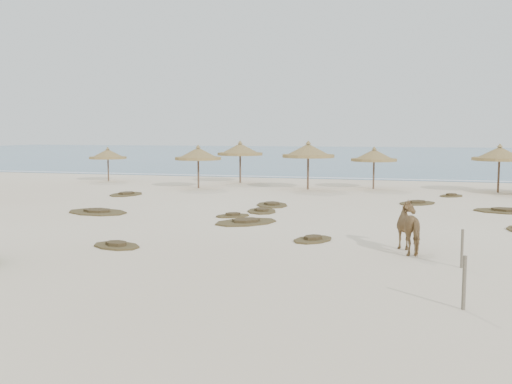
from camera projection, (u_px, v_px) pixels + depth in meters
ground at (225, 235)px, 20.10m from camera, size 160.00×160.00×0.00m
ocean at (371, 155)px, 92.07m from camera, size 200.00×100.00×0.01m
foam_line at (328, 178)px, 45.05m from camera, size 70.00×0.60×0.01m
palapa_0 at (108, 155)px, 42.02m from camera, size 3.27×3.27×2.55m
palapa_1 at (240, 150)px, 40.66m from camera, size 3.75×3.75×3.03m
palapa_2 at (198, 154)px, 36.68m from camera, size 3.37×3.37×2.83m
palapa_3 at (308, 151)px, 35.91m from camera, size 4.01×4.01×3.10m
palapa_4 at (374, 156)px, 36.23m from camera, size 3.82×3.82×2.72m
palapa_6 at (500, 154)px, 34.02m from camera, size 3.88×3.88×2.95m
horse at (413, 228)px, 17.11m from camera, size 1.41×1.97×1.52m
fence_post_near at (464, 283)px, 11.60m from camera, size 0.10×0.10×1.12m
fence_post_far at (462, 249)px, 15.20m from camera, size 0.10×0.10×1.04m
scrub_1 at (97, 212)px, 25.67m from camera, size 3.47×2.72×0.16m
scrub_2 at (233, 215)px, 24.52m from camera, size 1.81×1.77×0.16m
scrub_3 at (262, 211)px, 25.96m from camera, size 1.79×2.29×0.16m
scrub_5 at (506, 211)px, 25.94m from camera, size 3.02×2.15×0.16m
scrub_6 at (126, 194)px, 32.98m from camera, size 1.69×2.56×0.16m
scrub_7 at (417, 203)px, 28.87m from camera, size 2.50×2.61×0.16m
scrub_9 at (246, 222)px, 22.79m from camera, size 3.13×3.23×0.16m
scrub_10 at (451, 195)px, 32.23m from camera, size 1.82×1.96×0.16m
scrub_11 at (116, 245)px, 18.04m from camera, size 2.04×1.69×0.16m
scrub_12 at (313, 239)px, 19.07m from camera, size 1.68×1.95×0.16m
scrub_13 at (272, 205)px, 28.18m from camera, size 2.18×2.70×0.16m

